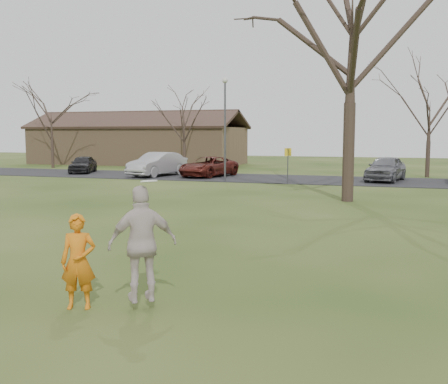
% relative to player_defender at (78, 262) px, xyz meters
% --- Properties ---
extents(ground, '(120.00, 120.00, 0.00)m').
position_rel_player_defender_xyz_m(ground, '(1.04, 0.56, -0.79)').
color(ground, '#1E380F').
rests_on(ground, ground).
extents(parking_strip, '(62.00, 6.50, 0.04)m').
position_rel_player_defender_xyz_m(parking_strip, '(1.04, 25.56, -0.77)').
color(parking_strip, black).
rests_on(parking_strip, ground).
extents(player_defender, '(0.67, 0.56, 1.58)m').
position_rel_player_defender_xyz_m(player_defender, '(0.00, 0.00, 0.00)').
color(player_defender, orange).
rests_on(player_defender, ground).
extents(car_0, '(2.70, 4.05, 1.28)m').
position_rel_player_defender_xyz_m(car_0, '(-16.94, 25.94, -0.11)').
color(car_0, black).
rests_on(car_0, parking_strip).
extents(car_1, '(2.70, 5.13, 1.61)m').
position_rel_player_defender_xyz_m(car_1, '(-10.47, 25.07, 0.05)').
color(car_1, '#A7A6AB').
rests_on(car_1, parking_strip).
extents(car_2, '(3.32, 5.19, 1.33)m').
position_rel_player_defender_xyz_m(car_2, '(-6.99, 25.69, -0.09)').
color(car_2, '#521913').
rests_on(car_2, parking_strip).
extents(car_4, '(2.70, 4.80, 1.54)m').
position_rel_player_defender_xyz_m(car_4, '(4.43, 25.94, 0.02)').
color(car_4, slate).
rests_on(car_4, parking_strip).
extents(catching_play, '(1.17, 1.04, 2.02)m').
position_rel_player_defender_xyz_m(catching_play, '(1.06, 0.23, 0.32)').
color(catching_play, beige).
rests_on(catching_play, ground).
extents(building, '(20.60, 8.50, 5.14)m').
position_rel_player_defender_xyz_m(building, '(-18.96, 38.56, 1.14)').
color(building, '#8C6D4C').
rests_on(building, ground).
extents(lamp_post, '(0.34, 0.34, 6.27)m').
position_rel_player_defender_xyz_m(lamp_post, '(-4.96, 23.06, 3.18)').
color(lamp_post, '#47474C').
rests_on(lamp_post, ground).
extents(sign_yellow, '(0.35, 0.35, 2.08)m').
position_rel_player_defender_xyz_m(sign_yellow, '(-0.96, 22.56, 0.66)').
color(sign_yellow, '#47474C').
rests_on(sign_yellow, ground).
extents(big_tree, '(9.00, 9.00, 14.00)m').
position_rel_player_defender_xyz_m(big_tree, '(3.04, 15.56, 6.21)').
color(big_tree, '#352821').
rests_on(big_tree, ground).
extents(small_tree_row, '(55.00, 5.90, 8.50)m').
position_rel_player_defender_xyz_m(small_tree_row, '(5.42, 30.62, 3.10)').
color(small_tree_row, '#352821').
rests_on(small_tree_row, ground).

